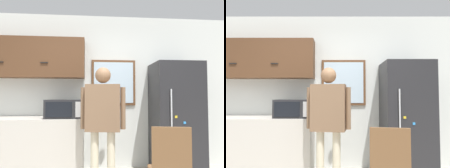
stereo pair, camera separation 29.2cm
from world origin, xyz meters
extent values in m
cube|color=silver|center=(0.00, 1.97, 1.35)|extent=(6.00, 0.06, 2.70)
cube|color=#BCB7AD|center=(-1.22, 1.62, 0.46)|extent=(1.96, 0.65, 0.91)
cube|color=#51331E|center=(-1.22, 1.79, 1.89)|extent=(1.96, 0.31, 0.67)
cube|color=black|center=(-1.56, 1.62, 1.79)|extent=(0.12, 0.01, 0.01)
cube|color=black|center=(-0.87, 1.62, 1.79)|extent=(0.12, 0.01, 0.01)
cube|color=#232326|center=(-0.55, 1.55, 1.06)|extent=(0.55, 0.37, 0.29)
cube|color=black|center=(-0.60, 1.36, 1.06)|extent=(0.39, 0.01, 0.22)
cube|color=#B2B2B2|center=(-0.32, 1.36, 1.06)|extent=(0.08, 0.01, 0.23)
cylinder|color=beige|center=(-0.07, 1.10, 0.39)|extent=(0.11, 0.11, 0.78)
cylinder|color=beige|center=(0.16, 1.07, 0.39)|extent=(0.11, 0.11, 0.78)
cube|color=brown|center=(0.04, 1.09, 1.10)|extent=(0.50, 0.29, 0.64)
sphere|color=#8C6647|center=(0.04, 1.09, 1.54)|extent=(0.22, 0.22, 0.22)
cylinder|color=brown|center=(-0.23, 1.13, 1.09)|extent=(0.07, 0.07, 0.57)
cylinder|color=brown|center=(0.32, 1.04, 1.09)|extent=(0.07, 0.07, 0.57)
cube|color=#232326|center=(1.28, 1.59, 0.90)|extent=(0.75, 0.69, 1.80)
cylinder|color=silver|center=(1.07, 1.22, 1.05)|extent=(0.02, 0.02, 0.63)
cube|color=yellow|center=(1.15, 1.24, 0.94)|extent=(0.04, 0.01, 0.04)
cube|color=#338CDB|center=(1.28, 1.24, 0.85)|extent=(0.04, 0.01, 0.04)
cube|color=brown|center=(0.68, 0.21, 0.70)|extent=(0.39, 0.11, 0.50)
cube|color=brown|center=(0.28, 1.93, 1.49)|extent=(0.78, 0.04, 0.81)
cube|color=silver|center=(0.28, 1.91, 1.49)|extent=(0.70, 0.01, 0.73)
camera|label=1|loc=(-0.12, -1.94, 1.26)|focal=35.00mm
camera|label=2|loc=(0.18, -1.95, 1.26)|focal=35.00mm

